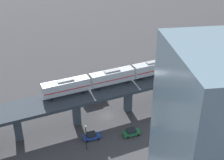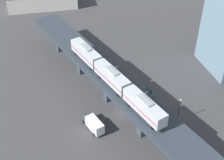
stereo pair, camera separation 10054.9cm
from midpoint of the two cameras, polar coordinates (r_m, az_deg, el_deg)
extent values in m
plane|color=#38383A|center=(66.80, -33.31, -24.59)|extent=(400.00, 400.00, 0.00)
cube|color=#283039|center=(60.53, -36.08, -20.64)|extent=(34.72, 90.48, 0.80)
cube|color=#333D47|center=(59.14, -33.87, -29.44)|extent=(2.24, 2.24, 7.75)
cube|color=#333D47|center=(67.81, -35.01, -18.40)|extent=(2.24, 2.24, 7.75)
cube|color=#333D47|center=(78.42, -35.77, -10.09)|extent=(2.24, 2.24, 7.75)
cube|color=#333D47|center=(90.28, -36.31, -3.86)|extent=(2.24, 2.24, 7.75)
cube|color=#ADB2BA|center=(52.74, -38.32, -27.99)|extent=(6.16, 12.30, 3.10)
cube|color=#B21E1E|center=(52.98, -38.18, -28.15)|extent=(6.13, 12.08, 0.24)
cube|color=gray|center=(51.38, -39.14, -27.08)|extent=(2.56, 4.43, 0.36)
cylinder|color=black|center=(52.84, -38.61, -33.25)|extent=(0.45, 0.87, 0.84)
cylinder|color=black|center=(52.09, -35.73, -32.75)|extent=(0.45, 0.87, 0.84)
cylinder|color=black|center=(57.03, -38.74, -25.65)|extent=(0.45, 0.87, 0.84)
cylinder|color=black|center=(56.33, -36.27, -25.09)|extent=(0.45, 0.87, 0.84)
cube|color=#ADB2BA|center=(60.25, -38.55, -17.70)|extent=(6.16, 12.30, 3.10)
cube|color=#B21E1E|center=(60.46, -38.44, -17.87)|extent=(6.13, 12.08, 0.24)
cube|color=gray|center=(59.06, -39.22, -16.67)|extent=(2.56, 4.43, 0.36)
cylinder|color=black|center=(59.46, -38.79, -22.28)|extent=(0.45, 0.87, 0.84)
cylinder|color=black|center=(58.79, -36.49, -21.71)|extent=(0.45, 0.87, 0.84)
cylinder|color=black|center=(64.86, -38.88, -16.34)|extent=(0.45, 0.87, 0.84)
cylinder|color=black|center=(64.25, -36.84, -15.76)|extent=(0.45, 0.87, 0.84)
cube|color=#ADB2BA|center=(69.26, -38.71, -9.88)|extent=(6.16, 12.30, 3.10)
cube|color=#B21E1E|center=(69.44, -38.62, -10.05)|extent=(6.13, 12.08, 0.24)
cube|color=gray|center=(68.22, -39.27, -8.86)|extent=(2.56, 4.43, 0.36)
cylinder|color=black|center=(67.79, -38.92, -13.74)|extent=(0.45, 0.87, 0.84)
cylinder|color=black|center=(67.21, -36.99, -13.16)|extent=(0.45, 0.87, 0.84)
cylinder|color=black|center=(74.02, -38.98, -9.18)|extent=(0.45, 0.87, 0.84)
cylinder|color=black|center=(73.48, -37.25, -8.62)|extent=(0.45, 0.87, 0.84)
cube|color=#1E6638|center=(66.04, -24.84, -20.01)|extent=(2.73, 4.69, 0.80)
cube|color=#1E2328|center=(65.34, -25.00, -19.73)|extent=(2.09, 2.51, 0.76)
cylinder|color=black|center=(65.62, -25.30, -21.39)|extent=(0.38, 0.70, 0.66)
cylinder|color=black|center=(65.42, -23.77, -20.98)|extent=(0.38, 0.70, 0.66)
cylinder|color=black|center=(67.33, -25.68, -19.44)|extent=(0.38, 0.70, 0.66)
cylinder|color=black|center=(67.13, -24.21, -19.04)|extent=(0.38, 0.70, 0.66)
cube|color=#233D93|center=(60.99, -25.40, -27.79)|extent=(2.61, 4.66, 0.80)
cube|color=#1E2328|center=(60.25, -25.60, -27.58)|extent=(2.03, 2.47, 0.76)
cylinder|color=black|center=(60.82, -25.99, -29.31)|extent=(0.36, 0.69, 0.66)
cylinder|color=black|center=(60.51, -24.22, -28.95)|extent=(0.36, 0.69, 0.66)
cylinder|color=black|center=(62.19, -26.31, -26.98)|extent=(0.36, 0.69, 0.66)
cylinder|color=black|center=(61.89, -24.61, -26.63)|extent=(0.36, 0.69, 0.66)
cube|color=#333338|center=(69.35, -41.48, -24.07)|extent=(2.71, 2.58, 2.30)
cube|color=silver|center=(67.16, -41.60, -26.47)|extent=(3.79, 5.66, 2.70)
cylinder|color=black|center=(69.88, -40.25, -24.38)|extent=(0.64, 1.06, 1.00)
cylinder|color=black|center=(70.54, -41.88, -24.75)|extent=(0.64, 1.06, 1.00)
cylinder|color=black|center=(67.02, -40.17, -27.97)|extent=(0.64, 1.06, 1.00)
cylinder|color=black|center=(67.73, -42.00, -28.34)|extent=(0.64, 1.06, 1.00)
cylinder|color=black|center=(57.29, -22.42, -27.79)|extent=(0.20, 0.20, 6.50)
sphere|color=beige|center=(54.30, -23.37, -26.18)|extent=(0.44, 0.44, 0.44)
cube|color=beige|center=(119.93, -32.88, 6.80)|extent=(28.72, 12.25, 6.40)
camera|label=1|loc=(50.27, 50.31, 22.38)|focal=50.00mm
camera|label=2|loc=(50.27, -129.69, -22.38)|focal=50.00mm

